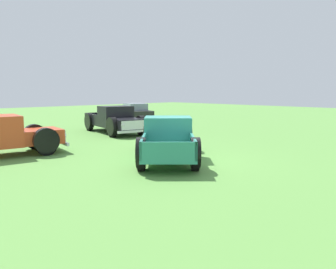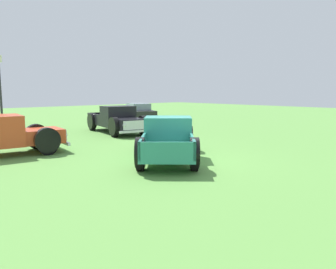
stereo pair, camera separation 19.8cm
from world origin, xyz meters
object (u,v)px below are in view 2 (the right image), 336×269
pickup_truck_foreground (168,138)px  sedan_distant_a (139,112)px  pickup_truck_behind_right (119,120)px  lamp_post_near (0,94)px  pickup_truck_behind_left (4,136)px

pickup_truck_foreground → sedan_distant_a: pickup_truck_foreground is taller
pickup_truck_foreground → pickup_truck_behind_right: bearing=69.1°
pickup_truck_foreground → lamp_post_near: (-2.53, 10.29, 1.56)m
sedan_distant_a → lamp_post_near: (-10.95, -2.10, 1.54)m
sedan_distant_a → pickup_truck_foreground: bearing=-124.2°
pickup_truck_behind_left → pickup_truck_behind_right: size_ratio=0.98×
pickup_truck_behind_right → sedan_distant_a: pickup_truck_behind_right is taller
pickup_truck_behind_left → pickup_truck_behind_right: (6.84, 2.43, 0.01)m
pickup_truck_foreground → pickup_truck_behind_left: bearing=133.1°
pickup_truck_behind_left → sedan_distant_a: 14.89m
pickup_truck_behind_left → pickup_truck_behind_right: bearing=19.6°
lamp_post_near → pickup_truck_behind_right: bearing=-33.1°
pickup_truck_behind_right → sedan_distant_a: (5.78, 5.47, -0.01)m
pickup_truck_foreground → lamp_post_near: bearing=103.8°
lamp_post_near → sedan_distant_a: bearing=10.9°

